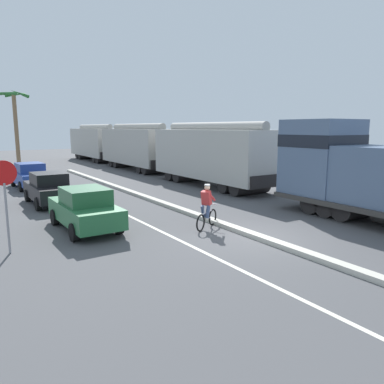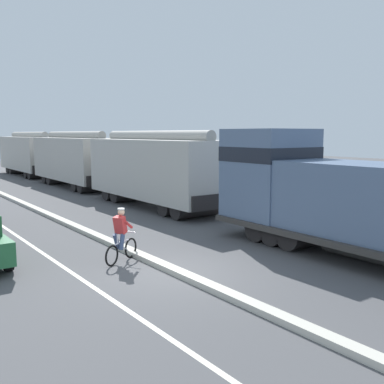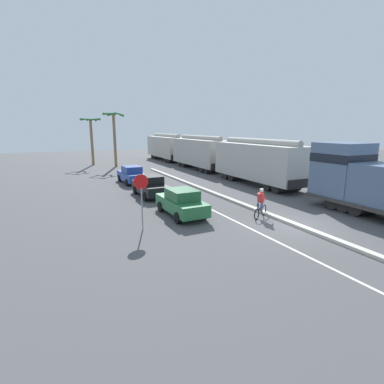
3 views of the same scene
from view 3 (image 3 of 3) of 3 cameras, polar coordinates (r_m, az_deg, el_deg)
ground_plane at (r=17.15m, az=18.44°, el=-5.92°), size 120.00×120.00×0.00m
median_curb at (r=21.63m, az=7.39°, el=-1.46°), size 0.36×36.00×0.16m
lane_stripe at (r=20.47m, az=1.74°, el=-2.37°), size 0.14×36.00×0.01m
hopper_car_lead at (r=27.97m, az=12.51°, el=5.60°), size 2.90×10.60×4.18m
hopper_car_middle at (r=37.72m, az=1.49°, el=7.52°), size 2.90×10.60×4.18m
hopper_car_trailing at (r=48.29m, az=-4.91°, el=8.51°), size 2.90×10.60×4.18m
parked_car_green at (r=17.71m, az=-2.04°, el=-1.98°), size 1.87×4.22×1.62m
parked_car_black at (r=22.92m, az=-7.97°, el=1.18°), size 1.87×4.22×1.62m
parked_car_blue at (r=28.74m, az=-11.43°, el=3.28°), size 1.96×4.27×1.62m
cyclist at (r=17.74m, az=12.94°, el=-2.26°), size 1.53×0.88×1.71m
stop_sign at (r=15.19m, az=-9.63°, el=0.14°), size 0.76×0.08×2.88m
palm_tree_near at (r=44.10m, az=-18.62°, el=11.08°), size 2.68×2.76×6.50m
palm_tree_far at (r=41.32m, az=-14.59°, el=11.86°), size 2.68×2.78×7.25m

